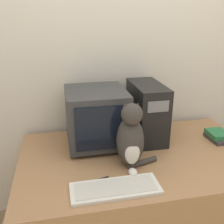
% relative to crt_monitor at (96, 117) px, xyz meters
% --- Properties ---
extents(wall_back, '(7.00, 0.05, 2.50)m').
position_rel_crt_monitor_xyz_m(wall_back, '(0.26, 0.32, 0.33)').
color(wall_back, beige).
rests_on(wall_back, ground_plane).
extents(desk, '(1.58, 0.93, 0.72)m').
position_rel_crt_monitor_xyz_m(desk, '(0.26, -0.21, -0.56)').
color(desk, '#9E7047').
rests_on(desk, ground_plane).
extents(crt_monitor, '(0.40, 0.43, 0.39)m').
position_rel_crt_monitor_xyz_m(crt_monitor, '(0.00, 0.00, 0.00)').
color(crt_monitor, '#333333').
rests_on(crt_monitor, desk).
extents(computer_tower, '(0.20, 0.42, 0.41)m').
position_rel_crt_monitor_xyz_m(computer_tower, '(0.37, 0.02, 0.00)').
color(computer_tower, black).
rests_on(computer_tower, desk).
extents(keyboard, '(0.47, 0.18, 0.02)m').
position_rel_crt_monitor_xyz_m(keyboard, '(0.01, -0.54, -0.19)').
color(keyboard, silver).
rests_on(keyboard, desk).
extents(cat, '(0.27, 0.27, 0.41)m').
position_rel_crt_monitor_xyz_m(cat, '(0.16, -0.32, -0.03)').
color(cat, '#38332D').
rests_on(cat, desk).
extents(book_stack, '(0.16, 0.19, 0.06)m').
position_rel_crt_monitor_xyz_m(book_stack, '(0.88, -0.12, -0.17)').
color(book_stack, '#383333').
rests_on(book_stack, desk).
extents(pen, '(0.13, 0.05, 0.01)m').
position_rel_crt_monitor_xyz_m(pen, '(-0.06, -0.44, -0.20)').
color(pen, black).
rests_on(pen, desk).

